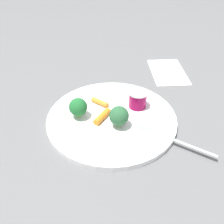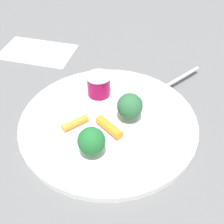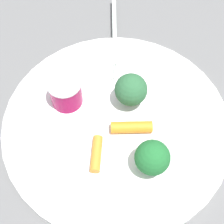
{
  "view_description": "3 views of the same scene",
  "coord_description": "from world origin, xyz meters",
  "px_view_note": "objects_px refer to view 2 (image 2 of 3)",
  "views": [
    {
      "loc": [
        -0.47,
        0.0,
        0.39
      ],
      "look_at": [
        -0.0,
        0.0,
        0.03
      ],
      "focal_mm": 39.72,
      "sensor_mm": 36.0,
      "label": 1
    },
    {
      "loc": [
        -0.13,
        0.37,
        0.39
      ],
      "look_at": [
        -0.0,
        -0.02,
        0.02
      ],
      "focal_mm": 49.6,
      "sensor_mm": 36.0,
      "label": 2
    },
    {
      "loc": [
        0.12,
        0.18,
        0.4
      ],
      "look_at": [
        0.0,
        -0.01,
        0.02
      ],
      "focal_mm": 51.88,
      "sensor_mm": 36.0,
      "label": 3
    }
  ],
  "objects_px": {
    "broccoli_floret_0": "(130,106)",
    "carrot_stick_1": "(75,123)",
    "sauce_cup": "(99,85)",
    "napkin": "(37,52)",
    "fork": "(169,85)",
    "plate": "(108,123)",
    "broccoli_floret_1": "(89,140)",
    "carrot_stick_0": "(109,127)"
  },
  "relations": [
    {
      "from": "broccoli_floret_1",
      "to": "napkin",
      "type": "xyz_separation_m",
      "value": [
        0.24,
        -0.26,
        -0.04
      ]
    },
    {
      "from": "carrot_stick_0",
      "to": "fork",
      "type": "distance_m",
      "value": 0.17
    },
    {
      "from": "plate",
      "to": "carrot_stick_0",
      "type": "xyz_separation_m",
      "value": [
        -0.01,
        0.02,
        0.01
      ]
    },
    {
      "from": "plate",
      "to": "carrot_stick_0",
      "type": "bearing_deg",
      "value": 112.31
    },
    {
      "from": "napkin",
      "to": "carrot_stick_0",
      "type": "bearing_deg",
      "value": 140.75
    },
    {
      "from": "plate",
      "to": "carrot_stick_1",
      "type": "relative_size",
      "value": 6.54
    },
    {
      "from": "sauce_cup",
      "to": "carrot_stick_1",
      "type": "height_order",
      "value": "sauce_cup"
    },
    {
      "from": "carrot_stick_1",
      "to": "fork",
      "type": "height_order",
      "value": "carrot_stick_1"
    },
    {
      "from": "carrot_stick_1",
      "to": "broccoli_floret_1",
      "type": "bearing_deg",
      "value": 133.18
    },
    {
      "from": "fork",
      "to": "napkin",
      "type": "bearing_deg",
      "value": -8.34
    },
    {
      "from": "broccoli_floret_0",
      "to": "carrot_stick_1",
      "type": "distance_m",
      "value": 0.1
    },
    {
      "from": "broccoli_floret_0",
      "to": "fork",
      "type": "distance_m",
      "value": 0.13
    },
    {
      "from": "broccoli_floret_1",
      "to": "plate",
      "type": "bearing_deg",
      "value": -92.89
    },
    {
      "from": "napkin",
      "to": "sauce_cup",
      "type": "bearing_deg",
      "value": 149.82
    },
    {
      "from": "sauce_cup",
      "to": "napkin",
      "type": "bearing_deg",
      "value": -30.18
    },
    {
      "from": "plate",
      "to": "fork",
      "type": "relative_size",
      "value": 1.98
    },
    {
      "from": "carrot_stick_0",
      "to": "napkin",
      "type": "xyz_separation_m",
      "value": [
        0.25,
        -0.2,
        -0.02
      ]
    },
    {
      "from": "broccoli_floret_1",
      "to": "carrot_stick_1",
      "type": "xyz_separation_m",
      "value": [
        0.05,
        -0.05,
        -0.02
      ]
    },
    {
      "from": "plate",
      "to": "sauce_cup",
      "type": "distance_m",
      "value": 0.08
    },
    {
      "from": "sauce_cup",
      "to": "broccoli_floret_0",
      "type": "distance_m",
      "value": 0.09
    },
    {
      "from": "carrot_stick_1",
      "to": "broccoli_floret_0",
      "type": "bearing_deg",
      "value": -150.61
    },
    {
      "from": "carrot_stick_1",
      "to": "napkin",
      "type": "bearing_deg",
      "value": -48.02
    },
    {
      "from": "broccoli_floret_0",
      "to": "carrot_stick_1",
      "type": "xyz_separation_m",
      "value": [
        0.08,
        0.05,
        -0.02
      ]
    },
    {
      "from": "sauce_cup",
      "to": "fork",
      "type": "distance_m",
      "value": 0.14
    },
    {
      "from": "carrot_stick_1",
      "to": "napkin",
      "type": "distance_m",
      "value": 0.29
    },
    {
      "from": "fork",
      "to": "plate",
      "type": "bearing_deg",
      "value": 58.5
    },
    {
      "from": "carrot_stick_1",
      "to": "napkin",
      "type": "relative_size",
      "value": 0.28
    },
    {
      "from": "sauce_cup",
      "to": "carrot_stick_0",
      "type": "xyz_separation_m",
      "value": [
        -0.05,
        0.09,
        -0.01
      ]
    },
    {
      "from": "broccoli_floret_1",
      "to": "fork",
      "type": "distance_m",
      "value": 0.23
    },
    {
      "from": "fork",
      "to": "napkin",
      "type": "xyz_separation_m",
      "value": [
        0.32,
        -0.05,
        -0.01
      ]
    },
    {
      "from": "napkin",
      "to": "plate",
      "type": "bearing_deg",
      "value": 142.98
    },
    {
      "from": "carrot_stick_0",
      "to": "carrot_stick_1",
      "type": "relative_size",
      "value": 1.15
    },
    {
      "from": "carrot_stick_0",
      "to": "napkin",
      "type": "relative_size",
      "value": 0.32
    },
    {
      "from": "broccoli_floret_0",
      "to": "napkin",
      "type": "distance_m",
      "value": 0.32
    },
    {
      "from": "broccoli_floret_1",
      "to": "carrot_stick_1",
      "type": "distance_m",
      "value": 0.07
    },
    {
      "from": "plate",
      "to": "carrot_stick_0",
      "type": "distance_m",
      "value": 0.03
    },
    {
      "from": "broccoli_floret_0",
      "to": "sauce_cup",
      "type": "bearing_deg",
      "value": -33.23
    },
    {
      "from": "broccoli_floret_1",
      "to": "sauce_cup",
      "type": "bearing_deg",
      "value": -75.56
    },
    {
      "from": "sauce_cup",
      "to": "broccoli_floret_1",
      "type": "distance_m",
      "value": 0.15
    },
    {
      "from": "fork",
      "to": "broccoli_floret_1",
      "type": "bearing_deg",
      "value": 68.01
    },
    {
      "from": "broccoli_floret_0",
      "to": "carrot_stick_1",
      "type": "height_order",
      "value": "broccoli_floret_0"
    },
    {
      "from": "napkin",
      "to": "fork",
      "type": "bearing_deg",
      "value": 171.66
    }
  ]
}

